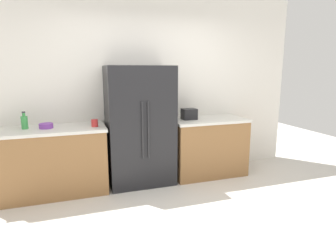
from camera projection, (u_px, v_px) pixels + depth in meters
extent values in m
plane|color=beige|center=(186.00, 225.00, 3.05)|extent=(10.10, 10.10, 0.00)
cube|color=silver|center=(145.00, 82.00, 4.36)|extent=(5.05, 0.10, 2.92)
cube|color=olive|center=(51.00, 163.00, 3.77)|extent=(1.42, 0.64, 0.86)
cube|color=silver|center=(49.00, 130.00, 3.68)|extent=(1.45, 0.67, 0.04)
cube|color=olive|center=(207.00, 148.00, 4.49)|extent=(1.15, 0.64, 0.86)
cube|color=silver|center=(208.00, 120.00, 4.40)|extent=(1.18, 0.67, 0.04)
cube|color=black|center=(140.00, 126.00, 4.07)|extent=(0.93, 0.63, 1.71)
cylinder|color=#262628|center=(143.00, 131.00, 3.75)|extent=(0.02, 0.02, 0.77)
cylinder|color=#262628|center=(148.00, 130.00, 3.77)|extent=(0.02, 0.02, 0.77)
cube|color=black|center=(189.00, 114.00, 4.31)|extent=(0.22, 0.18, 0.17)
cylinder|color=green|center=(25.00, 123.00, 3.61)|extent=(0.08, 0.08, 0.16)
cylinder|color=green|center=(24.00, 115.00, 3.59)|extent=(0.04, 0.04, 0.05)
cylinder|color=#333338|center=(23.00, 112.00, 3.59)|extent=(0.04, 0.04, 0.02)
cylinder|color=black|center=(194.00, 115.00, 4.49)|extent=(0.09, 0.09, 0.08)
cylinder|color=red|center=(95.00, 123.00, 3.77)|extent=(0.09, 0.09, 0.10)
cylinder|color=purple|center=(46.00, 126.00, 3.67)|extent=(0.17, 0.17, 0.06)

